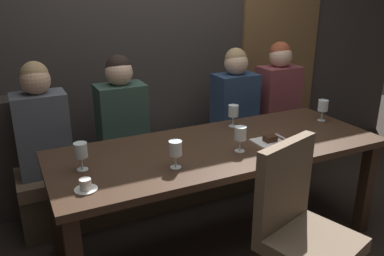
{
  "coord_description": "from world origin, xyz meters",
  "views": [
    {
      "loc": [
        -1.22,
        -2.08,
        1.73
      ],
      "look_at": [
        -0.14,
        0.13,
        0.84
      ],
      "focal_mm": 36.89,
      "sensor_mm": 36.0,
      "label": 1
    }
  ],
  "objects_px": {
    "chair_near_side": "(299,222)",
    "wine_glass_far_left": "(233,112)",
    "diner_near_end": "(278,90)",
    "wine_glass_far_right": "(175,149)",
    "dessert_plate": "(269,141)",
    "banquette_bench": "(177,173)",
    "fork_on_table": "(283,138)",
    "wine_glass_end_left": "(81,152)",
    "dining_table": "(219,157)",
    "wine_glass_end_right": "(323,106)",
    "diner_far_end": "(235,98)",
    "espresso_cup": "(86,186)",
    "diner_bearded": "(122,112)",
    "wine_glass_center_back": "(240,134)",
    "diner_redhead": "(41,123)"
  },
  "relations": [
    {
      "from": "wine_glass_far_right",
      "to": "chair_near_side",
      "type": "bearing_deg",
      "value": -48.91
    },
    {
      "from": "dessert_plate",
      "to": "diner_redhead",
      "type": "bearing_deg",
      "value": 148.85
    },
    {
      "from": "diner_bearded",
      "to": "fork_on_table",
      "type": "relative_size",
      "value": 4.8
    },
    {
      "from": "wine_glass_far_left",
      "to": "wine_glass_end_right",
      "type": "bearing_deg",
      "value": -15.22
    },
    {
      "from": "wine_glass_far_right",
      "to": "fork_on_table",
      "type": "relative_size",
      "value": 0.96
    },
    {
      "from": "wine_glass_center_back",
      "to": "wine_glass_far_left",
      "type": "height_order",
      "value": "same"
    },
    {
      "from": "diner_near_end",
      "to": "wine_glass_end_right",
      "type": "relative_size",
      "value": 5.02
    },
    {
      "from": "wine_glass_far_right",
      "to": "diner_far_end",
      "type": "bearing_deg",
      "value": 42.91
    },
    {
      "from": "diner_bearded",
      "to": "wine_glass_end_right",
      "type": "distance_m",
      "value": 1.54
    },
    {
      "from": "diner_near_end",
      "to": "dessert_plate",
      "type": "relative_size",
      "value": 4.33
    },
    {
      "from": "banquette_bench",
      "to": "dessert_plate",
      "type": "distance_m",
      "value": 1.01
    },
    {
      "from": "wine_glass_end_right",
      "to": "banquette_bench",
      "type": "bearing_deg",
      "value": 148.03
    },
    {
      "from": "diner_redhead",
      "to": "dining_table",
      "type": "bearing_deg",
      "value": -34.61
    },
    {
      "from": "wine_glass_end_left",
      "to": "fork_on_table",
      "type": "distance_m",
      "value": 1.35
    },
    {
      "from": "wine_glass_center_back",
      "to": "diner_far_end",
      "type": "bearing_deg",
      "value": 60.16
    },
    {
      "from": "wine_glass_far_right",
      "to": "wine_glass_center_back",
      "type": "relative_size",
      "value": 1.0
    },
    {
      "from": "wine_glass_far_left",
      "to": "wine_glass_far_right",
      "type": "bearing_deg",
      "value": -145.25
    },
    {
      "from": "chair_near_side",
      "to": "wine_glass_far_left",
      "type": "distance_m",
      "value": 1.07
    },
    {
      "from": "diner_bearded",
      "to": "wine_glass_far_left",
      "type": "relative_size",
      "value": 4.98
    },
    {
      "from": "dining_table",
      "to": "dessert_plate",
      "type": "height_order",
      "value": "dessert_plate"
    },
    {
      "from": "chair_near_side",
      "to": "wine_glass_far_left",
      "type": "bearing_deg",
      "value": 78.7
    },
    {
      "from": "dining_table",
      "to": "wine_glass_end_right",
      "type": "distance_m",
      "value": 0.99
    },
    {
      "from": "diner_far_end",
      "to": "wine_glass_far_right",
      "type": "height_order",
      "value": "diner_far_end"
    },
    {
      "from": "wine_glass_far_left",
      "to": "diner_near_end",
      "type": "bearing_deg",
      "value": 29.83
    },
    {
      "from": "diner_bearded",
      "to": "dessert_plate",
      "type": "xyz_separation_m",
      "value": [
        0.78,
        -0.8,
        -0.08
      ]
    },
    {
      "from": "diner_far_end",
      "to": "wine_glass_end_right",
      "type": "height_order",
      "value": "diner_far_end"
    },
    {
      "from": "chair_near_side",
      "to": "wine_glass_end_right",
      "type": "xyz_separation_m",
      "value": [
        0.89,
        0.82,
        0.3
      ]
    },
    {
      "from": "espresso_cup",
      "to": "diner_far_end",
      "type": "bearing_deg",
      "value": 32.1
    },
    {
      "from": "espresso_cup",
      "to": "fork_on_table",
      "type": "bearing_deg",
      "value": 6.12
    },
    {
      "from": "chair_near_side",
      "to": "wine_glass_far_left",
      "type": "xyz_separation_m",
      "value": [
        0.2,
        1.01,
        0.29
      ]
    },
    {
      "from": "wine_glass_center_back",
      "to": "espresso_cup",
      "type": "height_order",
      "value": "wine_glass_center_back"
    },
    {
      "from": "espresso_cup",
      "to": "banquette_bench",
      "type": "bearing_deg",
      "value": 45.23
    },
    {
      "from": "wine_glass_far_left",
      "to": "dessert_plate",
      "type": "xyz_separation_m",
      "value": [
        0.04,
        -0.39,
        -0.1
      ]
    },
    {
      "from": "chair_near_side",
      "to": "diner_far_end",
      "type": "xyz_separation_m",
      "value": [
        0.47,
        1.41,
        0.27
      ]
    },
    {
      "from": "wine_glass_far_left",
      "to": "dessert_plate",
      "type": "distance_m",
      "value": 0.4
    },
    {
      "from": "fork_on_table",
      "to": "wine_glass_center_back",
      "type": "bearing_deg",
      "value": -170.45
    },
    {
      "from": "diner_near_end",
      "to": "wine_glass_far_right",
      "type": "bearing_deg",
      "value": -147.75
    },
    {
      "from": "wine_glass_end_left",
      "to": "wine_glass_center_back",
      "type": "relative_size",
      "value": 1.0
    },
    {
      "from": "diner_redhead",
      "to": "wine_glass_center_back",
      "type": "bearing_deg",
      "value": -37.86
    },
    {
      "from": "banquette_bench",
      "to": "dessert_plate",
      "type": "height_order",
      "value": "dessert_plate"
    },
    {
      "from": "banquette_bench",
      "to": "wine_glass_end_right",
      "type": "bearing_deg",
      "value": -31.97
    },
    {
      "from": "diner_redhead",
      "to": "diner_near_end",
      "type": "relative_size",
      "value": 0.99
    },
    {
      "from": "dining_table",
      "to": "fork_on_table",
      "type": "bearing_deg",
      "value": -9.9
    },
    {
      "from": "banquette_bench",
      "to": "fork_on_table",
      "type": "xyz_separation_m",
      "value": [
        0.46,
        -0.78,
        0.51
      ]
    },
    {
      "from": "diner_near_end",
      "to": "wine_glass_center_back",
      "type": "xyz_separation_m",
      "value": [
        -0.94,
        -0.85,
        0.02
      ]
    },
    {
      "from": "banquette_bench",
      "to": "diner_near_end",
      "type": "xyz_separation_m",
      "value": [
        1.01,
        0.0,
        0.61
      ]
    },
    {
      "from": "diner_far_end",
      "to": "wine_glass_far_left",
      "type": "height_order",
      "value": "diner_far_end"
    },
    {
      "from": "wine_glass_center_back",
      "to": "fork_on_table",
      "type": "relative_size",
      "value": 0.96
    },
    {
      "from": "diner_bearded",
      "to": "wine_glass_far_left",
      "type": "xyz_separation_m",
      "value": [
        0.73,
        -0.41,
        0.02
      ]
    },
    {
      "from": "diner_bearded",
      "to": "wine_glass_far_left",
      "type": "height_order",
      "value": "diner_bearded"
    }
  ]
}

